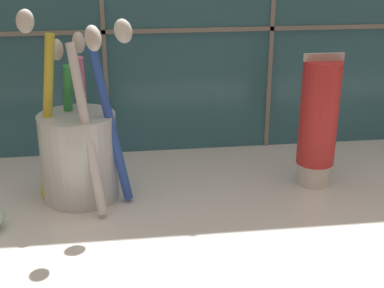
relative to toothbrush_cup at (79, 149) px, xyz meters
The scene contains 3 objects.
sink_counter 21.98cm from the toothbrush_cup, 11.82° to the right, with size 79.72×33.49×2.00cm, color white.
toothbrush_cup is the anchor object (origin of this frame).
toothpaste_tube 24.79cm from the toothbrush_cup, ahead, with size 4.18×3.98×14.26cm.
Camera 1 is at (-15.94, -46.48, 26.74)cm, focal length 50.00 mm.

